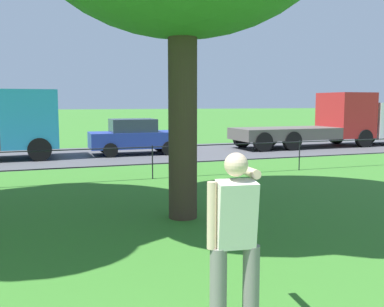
# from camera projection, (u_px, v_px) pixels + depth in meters

# --- Properties ---
(street_strip) EXTENTS (80.00, 6.91, 0.01)m
(street_strip) POSITION_uv_depth(u_px,v_px,m) (55.00, 157.00, 18.01)
(street_strip) COLOR #4C4C51
(street_strip) RESTS_ON ground
(park_fence) EXTENTS (35.21, 0.04, 1.00)m
(park_fence) POSITION_uv_depth(u_px,v_px,m) (64.00, 160.00, 11.98)
(park_fence) COLOR black
(park_fence) RESTS_ON ground
(person_thrower) EXTENTS (0.59, 0.76, 1.80)m
(person_thrower) POSITION_uv_depth(u_px,v_px,m) (235.00, 240.00, 4.04)
(person_thrower) COLOR slate
(person_thrower) RESTS_ON ground
(car_blue_far_right) EXTENTS (4.03, 1.87, 1.54)m
(car_blue_far_right) POSITION_uv_depth(u_px,v_px,m) (135.00, 136.00, 18.96)
(car_blue_far_right) COLOR #233899
(car_blue_far_right) RESTS_ON ground
(flatbed_truck_left) EXTENTS (7.34, 2.53, 2.75)m
(flatbed_truck_left) POSITION_uv_depth(u_px,v_px,m) (322.00, 123.00, 22.25)
(flatbed_truck_left) COLOR #B22323
(flatbed_truck_left) RESTS_ON ground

